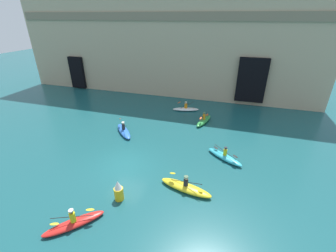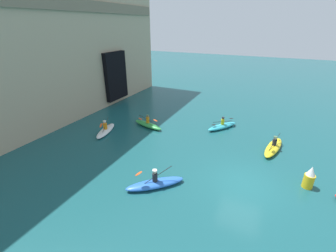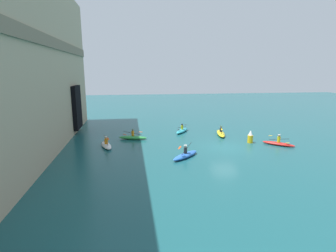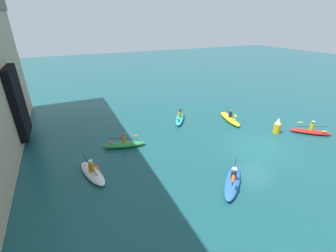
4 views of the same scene
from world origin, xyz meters
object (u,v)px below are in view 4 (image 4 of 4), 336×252
object	(u,v)px
kayak_white	(92,173)
kayak_blue	(233,181)
marker_buoy	(277,126)
kayak_yellow	(230,119)
kayak_red	(310,131)
kayak_cyan	(180,118)
kayak_green	(124,144)

from	to	relation	value
kayak_white	kayak_blue	xyz separation A→B (m)	(-4.36, -7.22, 0.02)
marker_buoy	kayak_blue	bearing A→B (deg)	115.46
kayak_white	kayak_blue	bearing A→B (deg)	43.84
kayak_yellow	kayak_red	distance (m)	6.69
kayak_cyan	marker_buoy	size ratio (longest dim) A/B	2.20
kayak_cyan	kayak_red	bearing A→B (deg)	-95.96
kayak_red	kayak_blue	xyz separation A→B (m)	(-2.38, 10.29, 0.01)
kayak_white	kayak_red	bearing A→B (deg)	68.50
kayak_green	kayak_cyan	bearing A→B (deg)	37.38
kayak_yellow	kayak_red	xyz separation A→B (m)	(-5.04, -4.41, -0.02)
kayak_white	kayak_yellow	bearing A→B (deg)	88.09
kayak_yellow	kayak_green	distance (m)	10.42
kayak_white	kayak_cyan	distance (m)	10.21
kayak_yellow	kayak_cyan	distance (m)	4.78
kayak_green	kayak_cyan	world-z (taller)	kayak_green
kayak_green	marker_buoy	distance (m)	12.77
kayak_green	kayak_white	bearing A→B (deg)	-122.19
kayak_yellow	kayak_green	size ratio (longest dim) A/B	1.10
kayak_red	kayak_cyan	distance (m)	11.25
kayak_red	kayak_cyan	bearing A→B (deg)	-176.99
kayak_green	kayak_red	bearing A→B (deg)	-2.70
kayak_white	marker_buoy	xyz separation A→B (m)	(-0.63, -15.05, 0.42)
kayak_blue	kayak_yellow	bearing A→B (deg)	8.88
kayak_green	marker_buoy	world-z (taller)	marker_buoy
kayak_green	kayak_blue	bearing A→B (deg)	-42.45
kayak_white	kayak_green	bearing A→B (deg)	118.45
kayak_yellow	kayak_blue	xyz separation A→B (m)	(-7.41, 5.88, -0.00)
kayak_cyan	marker_buoy	bearing A→B (deg)	-99.40
kayak_yellow	kayak_cyan	bearing A→B (deg)	-104.39
kayak_cyan	kayak_blue	bearing A→B (deg)	-156.08
kayak_cyan	marker_buoy	distance (m)	8.52
kayak_green	kayak_white	xyz separation A→B (m)	(-2.55, 2.69, -0.03)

